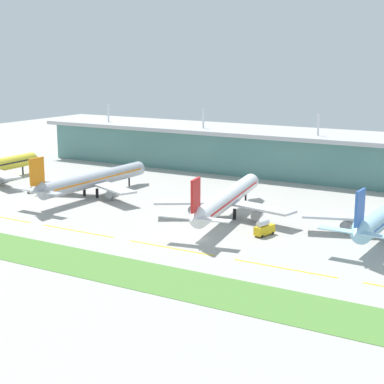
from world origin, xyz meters
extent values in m
plane|color=#A8A59E|center=(0.00, 0.00, 0.00)|extent=(600.00, 600.00, 0.00)
cube|color=slate|center=(0.00, 107.21, 8.97)|extent=(280.00, 28.00, 17.94)
cube|color=#B2B2B7|center=(0.00, 107.21, 18.84)|extent=(288.00, 34.00, 1.80)
cylinder|color=silver|center=(-112.00, 101.61, 24.24)|extent=(0.90, 0.90, 9.00)
cylinder|color=silver|center=(-56.00, 101.61, 24.24)|extent=(0.90, 0.90, 9.00)
cylinder|color=silver|center=(0.00, 101.61, 24.24)|extent=(0.90, 0.90, 9.00)
cone|color=yellow|center=(-120.88, 57.28, 6.50)|extent=(5.63, 4.16, 5.51)
cube|color=#B7BABF|center=(-107.90, 24.52, 5.20)|extent=(24.87, 14.70, 0.70)
cylinder|color=gray|center=(-109.14, 25.93, 2.40)|extent=(3.33, 4.59, 3.20)
cylinder|color=black|center=(-120.62, 48.60, 1.80)|extent=(0.70, 0.70, 3.60)
cylinder|color=#ADB2BC|center=(-63.99, 31.04, 6.50)|extent=(7.35, 56.24, 5.80)
cone|color=#ADB2BC|center=(-63.16, 61.09, 6.50)|extent=(5.62, 4.15, 5.51)
cone|color=#ADB2BC|center=(-64.85, 0.00, 7.70)|extent=(5.11, 6.76, 5.72)
cube|color=orange|center=(-64.82, 1.00, 14.15)|extent=(0.88, 6.42, 9.50)
cube|color=#ADB2BC|center=(-70.34, 0.66, 7.50)|extent=(10.08, 3.48, 0.36)
cube|color=#ADB2BC|center=(-59.34, 0.35, 7.50)|extent=(10.08, 3.48, 0.36)
cube|color=#B7BABF|center=(-76.11, 26.95, 5.20)|extent=(24.86, 14.74, 0.70)
cylinder|color=gray|center=(-74.87, 28.36, 2.40)|extent=(3.32, 4.59, 3.20)
cube|color=#B7BABF|center=(-52.12, 26.29, 5.20)|extent=(24.72, 15.83, 0.70)
cylinder|color=gray|center=(-53.28, 27.77, 2.40)|extent=(3.32, 4.59, 3.20)
cylinder|color=black|center=(-63.41, 52.08, 1.80)|extent=(0.70, 0.70, 3.60)
cylinder|color=black|center=(-67.27, 28.13, 1.80)|extent=(1.10, 1.10, 3.60)
cylinder|color=black|center=(-60.88, 27.96, 1.80)|extent=(1.10, 1.10, 3.60)
cube|color=orange|center=(-63.99, 31.04, 6.90)|extent=(7.23, 50.64, 0.60)
cylinder|color=white|center=(-5.08, 27.96, 6.50)|extent=(16.29, 60.05, 5.80)
cone|color=white|center=(-10.73, 59.45, 6.50)|extent=(6.13, 4.91, 5.51)
cone|color=white|center=(0.74, -4.51, 7.70)|extent=(6.02, 7.39, 5.72)
cube|color=red|center=(0.56, -3.52, 14.15)|extent=(1.82, 6.42, 9.50)
cube|color=white|center=(-4.77, -4.99, 7.50)|extent=(10.41, 4.91, 0.36)
cube|color=white|center=(6.06, -3.04, 7.50)|extent=(10.41, 4.91, 0.36)
cube|color=#B7BABF|center=(-16.12, 21.49, 5.20)|extent=(23.94, 18.53, 0.70)
cylinder|color=gray|center=(-15.19, 23.12, 2.40)|extent=(3.94, 4.99, 3.20)
cube|color=#B7BABF|center=(7.51, 25.72, 5.20)|extent=(24.88, 11.58, 0.70)
cylinder|color=gray|center=(6.07, 26.93, 2.40)|extent=(3.94, 4.99, 3.20)
cylinder|color=black|center=(-9.05, 50.10, 1.80)|extent=(0.70, 0.70, 3.60)
cylinder|color=black|center=(-7.71, 24.44, 1.80)|extent=(1.10, 1.10, 3.60)
cylinder|color=black|center=(-1.41, 25.57, 1.80)|extent=(1.10, 1.10, 3.60)
cube|color=red|center=(-5.08, 27.96, 6.90)|extent=(15.27, 54.16, 0.60)
cone|color=#9ED1EA|center=(44.93, 3.98, 7.70)|extent=(5.18, 6.81, 5.72)
cube|color=#2D5BB7|center=(44.97, 4.98, 14.15)|extent=(0.95, 6.42, 9.50)
cube|color=#9ED1EA|center=(39.45, 4.69, 7.50)|extent=(10.12, 3.58, 0.36)
cube|color=#9ED1EA|center=(50.44, 4.27, 7.50)|extent=(10.12, 3.58, 0.36)
cube|color=#B7BABF|center=(33.84, 27.80, 5.20)|extent=(24.89, 14.52, 0.70)
cylinder|color=gray|center=(35.10, 29.19, 2.40)|extent=(3.37, 4.62, 3.20)
cylinder|color=black|center=(42.69, 28.88, 1.80)|extent=(1.10, 1.10, 3.60)
cube|color=yellow|center=(-37.00, -11.31, 0.02)|extent=(28.00, 0.70, 0.04)
cube|color=yellow|center=(-3.00, -11.31, 0.02)|extent=(28.00, 0.70, 0.04)
cube|color=yellow|center=(31.00, -11.31, 0.02)|extent=(28.00, 0.70, 0.04)
cube|color=#518438|center=(0.00, -33.83, 0.05)|extent=(300.00, 18.00, 0.10)
cube|color=gold|center=(14.59, 13.53, 1.75)|extent=(4.37, 7.63, 2.60)
cylinder|color=silver|center=(14.38, 12.75, 3.95)|extent=(2.96, 4.38, 2.00)
cylinder|color=black|center=(14.11, 16.26, 0.45)|extent=(0.57, 0.96, 0.90)
cylinder|color=black|center=(16.37, 15.66, 0.45)|extent=(0.57, 0.96, 0.90)
cylinder|color=black|center=(12.81, 11.39, 0.45)|extent=(0.57, 0.96, 0.90)
cylinder|color=black|center=(15.07, 10.79, 0.45)|extent=(0.57, 0.96, 0.90)
cube|color=silver|center=(-90.01, 22.00, 1.25)|extent=(3.81, 3.83, 1.60)
cube|color=silver|center=(-90.01, 22.00, 2.40)|extent=(3.55, 3.57, 0.16)
cylinder|color=black|center=(-91.47, 22.33, 0.45)|extent=(0.88, 0.89, 0.90)
cylinder|color=black|center=(-90.31, 23.46, 0.45)|extent=(0.88, 0.89, 0.90)
cylinder|color=black|center=(-89.70, 20.53, 0.45)|extent=(0.88, 0.89, 0.90)
cylinder|color=black|center=(-88.55, 21.66, 0.45)|extent=(0.88, 0.89, 0.90)
camera|label=1|loc=(85.97, -151.49, 52.37)|focal=57.79mm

